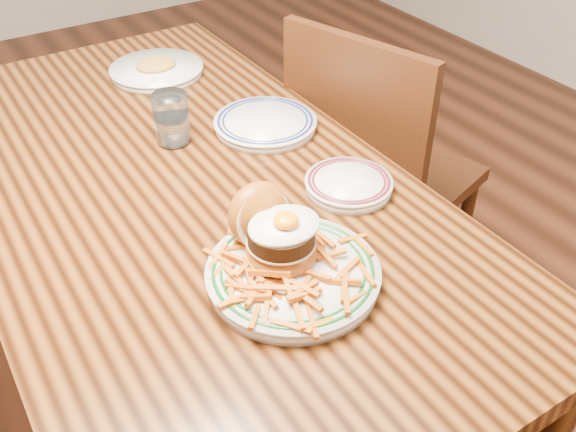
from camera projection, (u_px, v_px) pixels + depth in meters
floor at (208, 400)px, 1.81m from camera, size 6.00×6.00×0.00m
table at (185, 213)px, 1.40m from camera, size 0.85×1.60×0.75m
chair_right at (374, 173)px, 1.82m from camera, size 0.54×0.54×0.94m
main_plate at (287, 259)px, 1.09m from camera, size 0.30×0.31×0.14m
side_plate at (349, 184)px, 1.31m from camera, size 0.18×0.19×0.03m
rear_plate at (265, 123)px, 1.51m from camera, size 0.24×0.24×0.03m
water_glass at (172, 122)px, 1.44m from camera, size 0.08×0.08×0.12m
far_plate at (157, 70)px, 1.75m from camera, size 0.25×0.25×0.05m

